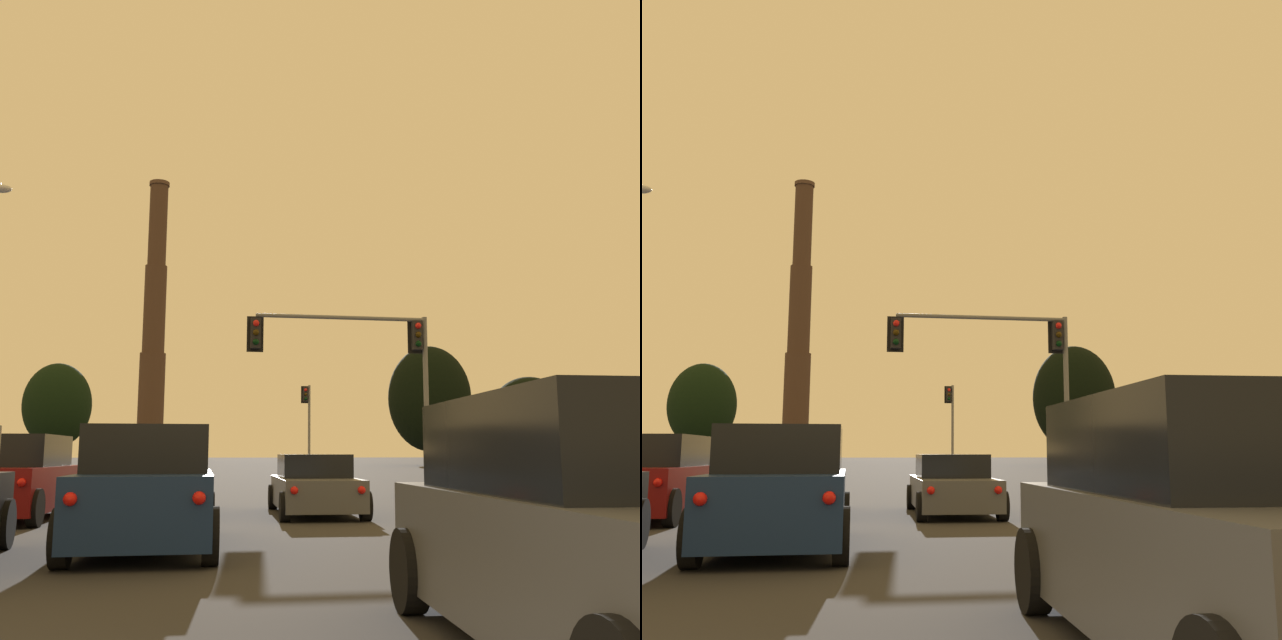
% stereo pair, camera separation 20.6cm
% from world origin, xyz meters
% --- Properties ---
extents(suv_left_lane_front, '(2.31, 4.98, 1.86)m').
position_xyz_m(suv_left_lane_front, '(-3.31, 15.26, 0.90)').
color(suv_left_lane_front, maroon).
rests_on(suv_left_lane_front, ground_plane).
extents(sedan_right_lane_front, '(2.12, 4.75, 1.43)m').
position_xyz_m(sedan_right_lane_front, '(3.52, 15.60, 0.67)').
color(sedan_right_lane_front, '#4C4F54').
rests_on(sedan_right_lane_front, ground_plane).
extents(suv_center_lane_second, '(2.13, 4.92, 1.86)m').
position_xyz_m(suv_center_lane_second, '(-0.04, 9.48, 0.90)').
color(suv_center_lane_second, navy).
rests_on(suv_center_lane_second, ground_plane).
extents(sedan_center_lane_front, '(2.04, 4.73, 1.43)m').
position_xyz_m(sedan_center_lane_front, '(-0.07, 16.32, 0.67)').
color(sedan_center_lane_front, '#4C4F54').
rests_on(sedan_center_lane_front, ground_plane).
extents(suv_right_lane_third, '(2.27, 4.97, 1.86)m').
position_xyz_m(suv_right_lane_third, '(3.51, 2.32, 0.90)').
color(suv_right_lane_third, '#4C4F54').
rests_on(suv_right_lane_third, ground_plane).
extents(traffic_light_far_right, '(0.78, 0.50, 6.37)m').
position_xyz_m(traffic_light_far_right, '(8.54, 51.22, 4.16)').
color(traffic_light_far_right, slate).
rests_on(traffic_light_far_right, ground_plane).
extents(traffic_light_overhead_right, '(6.53, 0.50, 6.27)m').
position_xyz_m(traffic_light_overhead_right, '(6.50, 22.71, 4.83)').
color(traffic_light_overhead_right, slate).
rests_on(traffic_light_overhead_right, ground_plane).
extents(smokestack, '(7.39, 7.39, 51.70)m').
position_xyz_m(smokestack, '(-7.59, 134.14, 20.27)').
color(smokestack, '#3C2B22').
rests_on(smokestack, ground_plane).
extents(treeline_center_left, '(10.53, 9.47, 14.98)m').
position_xyz_m(treeline_center_left, '(29.59, 88.56, 8.32)').
color(treeline_center_left, black).
rests_on(treeline_center_left, ground_plane).
extents(treeline_far_right, '(8.01, 7.21, 12.20)m').
position_xyz_m(treeline_far_right, '(-15.91, 90.80, 7.17)').
color(treeline_far_right, black).
rests_on(treeline_far_right, ground_plane).
extents(treeline_left_mid, '(9.90, 8.91, 11.49)m').
position_xyz_m(treeline_left_mid, '(43.81, 90.43, 7.03)').
color(treeline_left_mid, black).
rests_on(treeline_left_mid, ground_plane).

